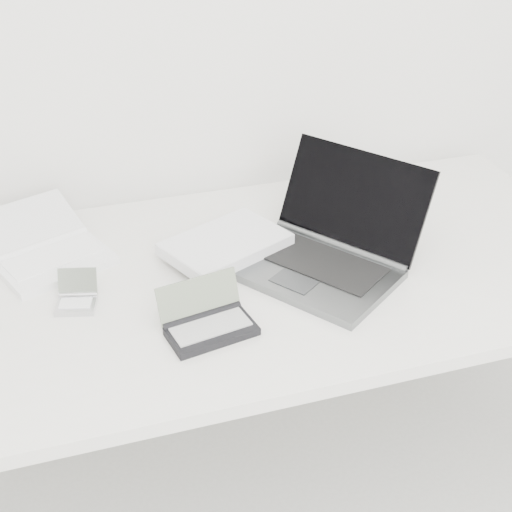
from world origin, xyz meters
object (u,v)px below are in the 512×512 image
object	(u,v)px
desk	(263,285)
netbook_open_white	(47,251)
palmtop_charcoal	(208,322)
laptop_large	(289,248)

from	to	relation	value
desk	netbook_open_white	distance (m)	0.49
palmtop_charcoal	desk	bearing A→B (deg)	35.98
desk	laptop_large	world-z (taller)	laptop_large
palmtop_charcoal	laptop_large	bearing A→B (deg)	28.37
desk	palmtop_charcoal	size ratio (longest dim) A/B	8.57
laptop_large	palmtop_charcoal	size ratio (longest dim) A/B	3.16
laptop_large	palmtop_charcoal	bearing A→B (deg)	-86.58
laptop_large	netbook_open_white	xyz separation A→B (m)	(-0.51, 0.18, -0.02)
laptop_large	palmtop_charcoal	world-z (taller)	laptop_large
laptop_large	palmtop_charcoal	xyz separation A→B (m)	(-0.23, -0.19, -0.02)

